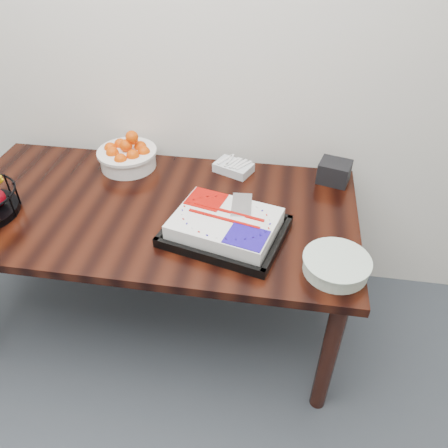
# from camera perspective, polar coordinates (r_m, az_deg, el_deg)

# --- Properties ---
(table) EXTENTS (1.80, 0.90, 0.75)m
(table) POSITION_cam_1_polar(r_m,az_deg,el_deg) (2.01, -9.25, 0.24)
(table) COLOR black
(table) RESTS_ON ground
(cake_tray) EXTENTS (0.54, 0.46, 0.10)m
(cake_tray) POSITION_cam_1_polar(r_m,az_deg,el_deg) (1.75, 0.16, -0.32)
(cake_tray) COLOR black
(cake_tray) RESTS_ON table
(tangerine_bowl) EXTENTS (0.29, 0.29, 0.18)m
(tangerine_bowl) POSITION_cam_1_polar(r_m,az_deg,el_deg) (2.23, -12.56, 9.12)
(tangerine_bowl) COLOR white
(tangerine_bowl) RESTS_ON table
(plate_stack) EXTENTS (0.25, 0.25, 0.06)m
(plate_stack) POSITION_cam_1_polar(r_m,az_deg,el_deg) (1.65, 14.43, -5.22)
(plate_stack) COLOR white
(plate_stack) RESTS_ON table
(fork_bag) EXTENTS (0.21, 0.17, 0.05)m
(fork_bag) POSITION_cam_1_polar(r_m,az_deg,el_deg) (2.16, 1.25, 7.44)
(fork_bag) COLOR silver
(fork_bag) RESTS_ON table
(napkin_box) EXTENTS (0.17, 0.15, 0.10)m
(napkin_box) POSITION_cam_1_polar(r_m,az_deg,el_deg) (2.14, 14.21, 6.62)
(napkin_box) COLOR black
(napkin_box) RESTS_ON table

